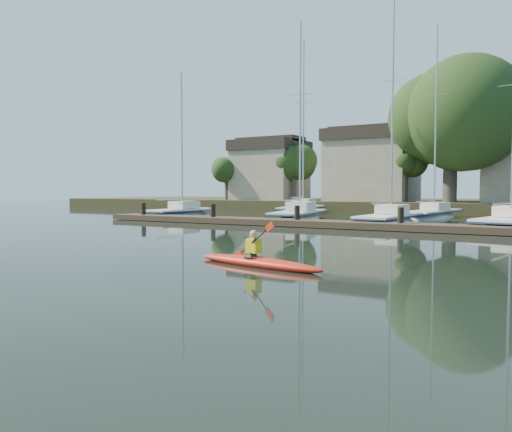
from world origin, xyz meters
The scene contains 10 objects.
ground centered at (0.00, 0.00, 0.00)m, with size 160.00×160.00×0.00m, color black.
kayak centered at (2.73, -0.44, 0.17)m, with size 4.39×1.40×1.40m.
dock centered at (0.00, 14.00, 0.20)m, with size 34.00×2.00×1.80m.
sailboat_0 centered at (-14.86, 17.95, -0.20)m, with size 2.23×7.84×12.41m.
sailboat_1 centered at (-5.20, 18.84, -0.20)m, with size 3.72×9.42×15.00m.
sailboat_2 centered at (1.30, 18.06, -0.19)m, with size 2.52×9.18×15.05m.
sailboat_3 centered at (7.88, 17.81, -0.20)m, with size 3.87×8.64×13.49m.
sailboat_5 centered at (-8.84, 27.13, -0.21)m, with size 4.09×10.28×16.59m.
sailboat_6 centered at (2.21, 26.47, -0.18)m, with size 3.40×10.05×15.67m.
shore centered at (1.61, 40.29, 3.23)m, with size 90.00×25.25×12.75m.
Camera 1 is at (9.66, -12.27, 2.11)m, focal length 35.00 mm.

